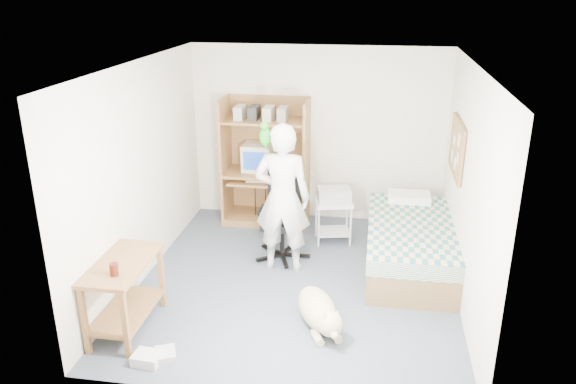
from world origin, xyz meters
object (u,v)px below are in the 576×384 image
object	(u,v)px
computer_hutch	(266,167)
side_desk	(124,285)
bed	(410,244)
printer_cart	(333,215)
dog	(319,311)
office_chair	(283,227)
person	(282,198)

from	to	relation	value
computer_hutch	side_desk	distance (m)	3.08
bed	side_desk	world-z (taller)	side_desk
computer_hutch	side_desk	size ratio (longest dim) A/B	1.80
side_desk	bed	bearing A→B (deg)	32.50
printer_cart	bed	bearing A→B (deg)	-41.09
bed	dog	distance (m)	1.76
bed	printer_cart	world-z (taller)	bed
computer_hutch	bed	bearing A→B (deg)	-29.29
computer_hutch	office_chair	xyz separation A→B (m)	(0.42, -1.09, -0.43)
side_desk	dog	distance (m)	1.95
computer_hutch	office_chair	world-z (taller)	computer_hutch
computer_hutch	dog	size ratio (longest dim) A/B	1.75
bed	person	distance (m)	1.67
computer_hutch	dog	distance (m)	2.87
printer_cart	computer_hutch	bearing A→B (deg)	138.63
office_chair	person	size ratio (longest dim) A/B	0.60
office_chair	printer_cart	bearing A→B (deg)	40.65
office_chair	person	bearing A→B (deg)	-81.19
dog	office_chair	bearing A→B (deg)	88.99
computer_hutch	side_desk	world-z (taller)	computer_hutch
computer_hutch	person	size ratio (longest dim) A/B	0.99
person	computer_hutch	bearing A→B (deg)	-71.86
side_desk	dog	xyz separation A→B (m)	(1.90, 0.34, -0.32)
computer_hutch	printer_cart	world-z (taller)	computer_hutch
dog	person	bearing A→B (deg)	92.12
bed	side_desk	size ratio (longest dim) A/B	2.02
computer_hutch	dog	xyz separation A→B (m)	(1.05, -2.60, -0.64)
bed	office_chair	xyz separation A→B (m)	(-1.58, 0.03, 0.10)
office_chair	dog	bearing A→B (deg)	-67.85
dog	printer_cart	distance (m)	2.03
computer_hutch	person	xyz separation A→B (m)	(0.47, -1.40, 0.09)
printer_cart	dog	bearing A→B (deg)	-101.12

